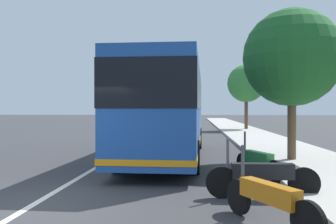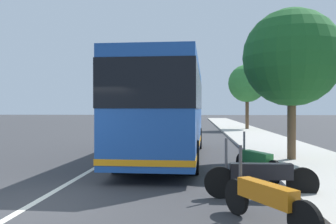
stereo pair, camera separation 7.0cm
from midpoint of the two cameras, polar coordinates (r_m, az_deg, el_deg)
ground_plane at (r=7.69m, az=-21.37°, el=-13.98°), size 220.00×220.00×0.00m
sidewalk_curb at (r=17.24m, az=17.77°, el=-5.69°), size 110.00×3.60×0.14m
lane_divider_line at (r=17.12m, az=-6.46°, el=-5.94°), size 110.00×0.16×0.01m
coach_bus at (r=14.07m, az=0.05°, el=1.02°), size 10.82×2.78×3.53m
motorcycle_by_tree at (r=6.16m, az=15.49°, el=-13.06°), size 2.08×1.16×1.27m
motorcycle_nearest_curb at (r=8.05m, az=14.65°, el=-9.72°), size 0.26×2.41×1.29m
motorcycle_angled at (r=10.45m, az=14.03°, el=-7.51°), size 2.04×0.96×1.25m
car_side_street at (r=48.59m, az=-1.26°, el=-0.99°), size 4.00×1.81×1.42m
car_behind_bus at (r=48.72m, az=2.92°, el=-1.00°), size 4.38×1.99×1.38m
car_far_distant at (r=54.56m, az=-1.16°, el=-0.78°), size 4.04×2.17×1.50m
roadside_tree_mid_block at (r=13.62m, az=19.09°, el=8.07°), size 3.45×3.45×5.46m
roadside_tree_far_block at (r=33.23m, az=12.45°, el=4.42°), size 3.38×3.38×5.92m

